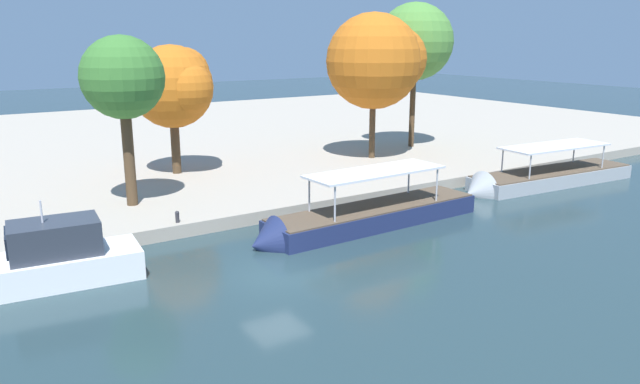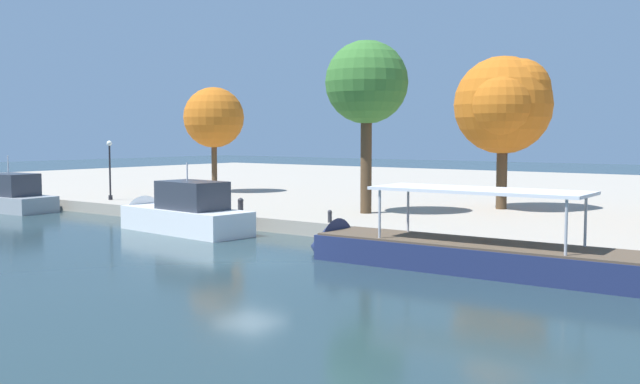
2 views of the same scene
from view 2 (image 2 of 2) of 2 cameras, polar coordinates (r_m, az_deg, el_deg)
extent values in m
plane|color=#23383D|center=(29.31, -5.49, -5.41)|extent=(220.00, 220.00, 0.00)
cube|color=#A39989|center=(59.34, 17.62, -0.25)|extent=(120.00, 55.00, 0.72)
cube|color=#9EA3A8|center=(52.51, -23.17, -0.99)|extent=(7.15, 3.34, 1.39)
cube|color=#2D333D|center=(51.98, -22.90, 0.53)|extent=(3.29, 2.48, 1.45)
cube|color=black|center=(52.97, -23.65, 0.66)|extent=(1.00, 2.16, 0.87)
cylinder|color=silver|center=(52.20, -23.16, 1.99)|extent=(0.08, 0.08, 1.18)
cube|color=white|center=(38.32, -10.44, -2.50)|extent=(8.01, 3.45, 1.66)
cone|color=white|center=(41.80, -14.00, -1.99)|extent=(1.44, 2.68, 2.58)
cube|color=#2D333D|center=(37.70, -9.94, -0.25)|extent=(3.70, 2.50, 1.43)
cube|color=black|center=(38.78, -11.17, -0.03)|extent=(1.13, 2.12, 0.86)
cylinder|color=silver|center=(37.94, -10.32, 1.56)|extent=(0.08, 0.08, 0.93)
cube|color=navy|center=(27.71, 12.19, -5.49)|extent=(12.91, 3.26, 1.45)
cone|color=navy|center=(31.02, 0.31, -4.33)|extent=(1.48, 2.61, 2.57)
cube|color=brown|center=(27.59, 12.22, -3.93)|extent=(12.65, 3.11, 0.08)
cylinder|color=#B2B2B7|center=(28.02, 4.67, -1.72)|extent=(0.10, 0.10, 1.85)
cylinder|color=#B2B2B7|center=(30.01, 6.88, -1.33)|extent=(0.10, 0.10, 1.85)
cylinder|color=#B2B2B7|center=(25.22, 18.64, -2.63)|extent=(0.10, 0.10, 1.85)
cylinder|color=#B2B2B7|center=(27.41, 20.00, -2.11)|extent=(0.10, 0.10, 1.85)
cube|color=silver|center=(27.38, 12.28, 0.12)|extent=(8.03, 2.88, 0.12)
cylinder|color=#2D2D33|center=(40.09, -6.21, -1.25)|extent=(0.29, 0.29, 0.64)
sphere|color=#2D2D33|center=(40.06, -6.21, -0.68)|extent=(0.32, 0.32, 0.32)
cylinder|color=#2D2D33|center=(35.97, 0.77, -2.03)|extent=(0.20, 0.20, 0.46)
sphere|color=#2D2D33|center=(35.94, 0.77, -1.58)|extent=(0.22, 0.22, 0.22)
cylinder|color=black|center=(50.41, -16.06, 1.45)|extent=(0.12, 0.12, 3.60)
sphere|color=white|center=(50.35, -16.11, 3.67)|extent=(0.35, 0.35, 0.35)
cylinder|color=black|center=(50.52, -16.02, -0.42)|extent=(0.26, 0.26, 0.30)
cylinder|color=#4C3823|center=(40.17, 3.61, 2.23)|extent=(0.61, 0.61, 5.47)
sphere|color=#38702D|center=(40.24, 3.65, 8.55)|extent=(4.53, 4.53, 4.53)
sphere|color=#38702D|center=(40.20, 4.37, 9.38)|extent=(3.03, 3.03, 3.03)
sphere|color=#38702D|center=(39.87, 4.79, 9.77)|extent=(2.05, 2.05, 2.05)
cylinder|color=#4C3823|center=(55.66, -8.24, 2.01)|extent=(0.42, 0.42, 3.92)
sphere|color=#BC6019|center=(55.62, -8.28, 5.78)|extent=(4.53, 4.53, 4.53)
sphere|color=#BC6019|center=(55.38, -7.89, 6.48)|extent=(2.45, 2.45, 2.45)
sphere|color=#BC6019|center=(55.76, -7.61, 6.09)|extent=(2.21, 2.21, 2.21)
cylinder|color=#4C3823|center=(43.69, 13.99, 1.26)|extent=(0.62, 0.62, 3.91)
sphere|color=#BC6019|center=(43.66, 14.09, 6.59)|extent=(5.63, 5.63, 5.63)
sphere|color=#BC6019|center=(43.44, 15.27, 7.70)|extent=(3.57, 3.57, 3.57)
sphere|color=#BC6019|center=(42.28, 14.00, 6.58)|extent=(3.67, 3.67, 3.67)
camera|label=1|loc=(31.48, -54.01, 11.78)|focal=33.89mm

